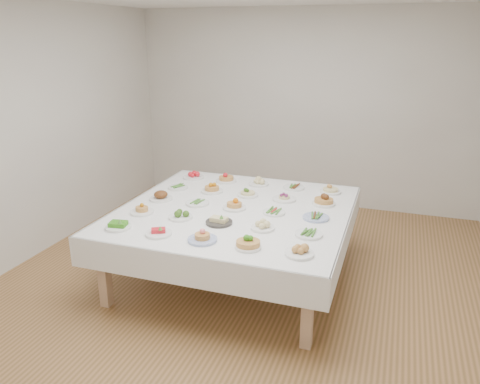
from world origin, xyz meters
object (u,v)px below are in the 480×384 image
(display_table, at_px, (235,215))
(dish_0, at_px, (118,224))
(dish_12, at_px, (234,203))
(dish_24, at_px, (331,188))

(display_table, bearing_deg, dish_0, -135.21)
(dish_0, xyz_separation_m, dish_12, (0.82, 0.82, 0.02))
(dish_0, relative_size, dish_12, 0.99)
(display_table, distance_m, dish_0, 1.18)
(display_table, relative_size, dish_24, 9.91)
(dish_0, height_order, dish_24, dish_24)
(display_table, xyz_separation_m, dish_24, (0.83, 0.82, 0.12))
(dish_24, bearing_deg, dish_0, -135.30)
(dish_0, bearing_deg, display_table, 44.79)
(dish_0, height_order, dish_12, dish_12)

